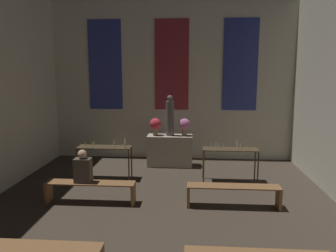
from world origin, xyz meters
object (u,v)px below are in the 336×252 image
Objects in this scene: statue at (170,117)px; person_seated at (83,168)px; altar at (170,151)px; pew_back_left at (90,188)px; candle_rack_right at (230,153)px; pew_back_right at (233,192)px; flower_vase_left at (155,125)px; flower_vase_right at (185,125)px; candle_rack_left at (105,151)px.

statue is 3.49m from person_seated.
altar is at bearing 0.00° from statue.
pew_back_left is (-1.54, -2.97, -1.16)m from statue.
candle_rack_right is 1.69m from pew_back_right.
candle_rack_right is at bearing -32.58° from flower_vase_left.
statue is (0.00, 0.00, 1.03)m from altar.
pew_back_right is 2.71× the size of person_seated.
candle_rack_right is at bearing -38.96° from statue.
flower_vase_left is 0.87m from flower_vase_right.
altar is 3.35m from pew_back_right.
candle_rack_right is at bearing 26.19° from person_seated.
pew_back_left is 0.47m from person_seated.
person_seated reaches higher than altar.
pew_back_left is (-1.10, -2.97, -0.92)m from flower_vase_left.
pew_back_right is at bearing -69.63° from flower_vase_right.
altar is 0.95× the size of candle_rack_right.
flower_vase_left is 2.52m from candle_rack_right.
flower_vase_left is (-0.44, 0.00, -0.24)m from statue.
candle_rack_left is at bearing 93.58° from pew_back_left.
flower_vase_left reaches higher than person_seated.
candle_rack_left is 1.64m from person_seated.
candle_rack_right is 3.71m from person_seated.
altar is 0.90m from flower_vase_left.
pew_back_left is at bearing -117.40° from altar.
statue is 1.68× the size of person_seated.
altar is 2.59× the size of flower_vase_left.
candle_rack_left is 1.00× the size of candle_rack_right.
statue is 3.54m from pew_back_right.
statue is at bearing 117.40° from pew_back_right.
altar is 3.43m from person_seated.
flower_vase_left is 1.00× the size of flower_vase_right.
flower_vase_right is at bearing 132.25° from candle_rack_right.
person_seated reaches higher than candle_rack_left.
pew_back_right is (1.54, -2.97, -0.13)m from altar.
candle_rack_right is 1.97× the size of person_seated.
flower_vase_left reaches higher than pew_back_right.
flower_vase_right reaches higher than person_seated.
candle_rack_right is (1.21, -1.33, -0.50)m from flower_vase_right.
pew_back_left is at bearing -123.64° from flower_vase_right.
flower_vase_left is at bearing 123.64° from pew_back_right.
candle_rack_left is (-1.64, -1.33, 0.29)m from altar.
altar is at bearing 60.45° from person_seated.
statue is at bearing 60.45° from person_seated.
pew_back_left is at bearing -117.40° from statue.
statue is 2.33× the size of flower_vase_left.
candle_rack_right is (2.08, -1.33, -0.50)m from flower_vase_left.
flower_vase_left is 0.27× the size of pew_back_left.
altar reaches higher than pew_back_right.
candle_rack_right is 0.73× the size of pew_back_right.
flower_vase_left is 0.27× the size of pew_back_right.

